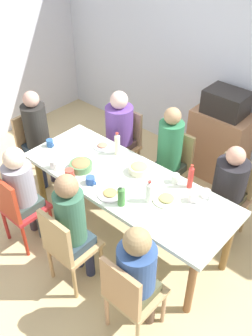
# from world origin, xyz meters

# --- Properties ---
(ground_plane) EXTENTS (6.63, 6.63, 0.00)m
(ground_plane) POSITION_xyz_m (0.00, 0.00, 0.00)
(ground_plane) COLOR #CFB580
(wall_back) EXTENTS (5.76, 0.12, 2.60)m
(wall_back) POSITION_xyz_m (0.00, 1.88, 1.30)
(wall_back) COLOR silver
(wall_back) RESTS_ON ground_plane
(dining_table) EXTENTS (2.22, 0.82, 0.77)m
(dining_table) POSITION_xyz_m (0.00, 0.00, 0.69)
(dining_table) COLOR silver
(dining_table) RESTS_ON ground_plane
(chair_0) EXTENTS (0.40, 0.40, 0.90)m
(chair_0) POSITION_xyz_m (0.00, 0.79, 0.51)
(chair_0) COLOR tan
(chair_0) RESTS_ON ground_plane
(person_0) EXTENTS (0.30, 0.30, 1.27)m
(person_0) POSITION_xyz_m (-0.00, 0.70, 0.74)
(person_0) COLOR #46473C
(person_0) RESTS_ON ground_plane
(chair_1) EXTENTS (0.40, 0.40, 0.90)m
(chair_1) POSITION_xyz_m (-0.74, -0.79, 0.51)
(chair_1) COLOR #B5292B
(chair_1) RESTS_ON ground_plane
(person_1) EXTENTS (0.30, 0.30, 1.16)m
(person_1) POSITION_xyz_m (-0.74, -0.70, 0.70)
(person_1) COLOR #43383E
(person_1) RESTS_ON ground_plane
(chair_2) EXTENTS (0.40, 0.40, 0.90)m
(chair_2) POSITION_xyz_m (0.74, -0.79, 0.51)
(chair_2) COLOR tan
(chair_2) RESTS_ON ground_plane
(person_2) EXTENTS (0.30, 0.30, 1.16)m
(person_2) POSITION_xyz_m (0.74, -0.70, 0.70)
(person_2) COLOR brown
(person_2) RESTS_ON ground_plane
(chair_3) EXTENTS (0.40, 0.40, 0.90)m
(chair_3) POSITION_xyz_m (-1.49, 0.00, 0.51)
(chair_3) COLOR tan
(chair_3) RESTS_ON ground_plane
(person_3) EXTENTS (0.30, 0.30, 1.25)m
(person_3) POSITION_xyz_m (-1.40, 0.00, 0.73)
(person_3) COLOR #302E46
(person_3) RESTS_ON ground_plane
(chair_4) EXTENTS (0.40, 0.40, 0.90)m
(chair_4) POSITION_xyz_m (0.00, -0.79, 0.51)
(chair_4) COLOR tan
(chair_4) RESTS_ON ground_plane
(person_4) EXTENTS (0.30, 0.30, 1.25)m
(person_4) POSITION_xyz_m (0.00, -0.70, 0.73)
(person_4) COLOR #323655
(person_4) RESTS_ON ground_plane
(chair_5) EXTENTS (0.40, 0.40, 0.90)m
(chair_5) POSITION_xyz_m (-0.74, 0.79, 0.51)
(chair_5) COLOR tan
(chair_5) RESTS_ON ground_plane
(person_5) EXTENTS (0.33, 0.33, 1.20)m
(person_5) POSITION_xyz_m (-0.74, 0.70, 0.73)
(person_5) COLOR brown
(person_5) RESTS_ON ground_plane
(chair_6) EXTENTS (0.40, 0.40, 0.90)m
(chair_6) POSITION_xyz_m (0.74, 0.79, 0.51)
(chair_6) COLOR tan
(chair_6) RESTS_ON ground_plane
(person_6) EXTENTS (0.33, 0.33, 1.13)m
(person_6) POSITION_xyz_m (0.74, 0.70, 0.68)
(person_6) COLOR brown
(person_6) RESTS_ON ground_plane
(plate_0) EXTENTS (0.20, 0.20, 0.04)m
(plate_0) POSITION_xyz_m (-0.57, 0.25, 0.78)
(plate_0) COLOR white
(plate_0) RESTS_ON dining_table
(plate_1) EXTENTS (0.25, 0.25, 0.04)m
(plate_1) POSITION_xyz_m (0.46, 0.03, 0.78)
(plate_1) COLOR #E7EAC2
(plate_1) RESTS_ON dining_table
(plate_2) EXTENTS (0.24, 0.24, 0.04)m
(plate_2) POSITION_xyz_m (0.03, -0.25, 0.78)
(plate_2) COLOR silver
(plate_2) RESTS_ON dining_table
(bowl_0) EXTENTS (0.23, 0.23, 0.09)m
(bowl_0) POSITION_xyz_m (-0.46, -0.17, 0.81)
(bowl_0) COLOR #537C4B
(bowl_0) RESTS_ON dining_table
(bowl_1) EXTENTS (0.20, 0.20, 0.09)m
(bowl_1) POSITION_xyz_m (0.01, 0.18, 0.82)
(bowl_1) COLOR beige
(bowl_1) RESTS_ON dining_table
(cup_0) EXTENTS (0.13, 0.09, 0.07)m
(cup_0) POSITION_xyz_m (-0.22, -0.26, 0.81)
(cup_0) COLOR #31549E
(cup_0) RESTS_ON dining_table
(cup_1) EXTENTS (0.11, 0.07, 0.08)m
(cup_1) POSITION_xyz_m (0.71, 0.31, 0.81)
(cup_1) COLOR silver
(cup_1) RESTS_ON dining_table
(cup_2) EXTENTS (0.11, 0.07, 0.08)m
(cup_2) POSITION_xyz_m (-1.00, -0.12, 0.81)
(cup_2) COLOR #2E5B9C
(cup_2) RESTS_ON dining_table
(cup_3) EXTENTS (0.11, 0.08, 0.09)m
(cup_3) POSITION_xyz_m (-0.67, -0.34, 0.82)
(cup_3) COLOR white
(cup_3) RESTS_ON dining_table
(cup_4) EXTENTS (0.12, 0.08, 0.09)m
(cup_4) POSITION_xyz_m (0.64, 0.18, 0.82)
(cup_4) COLOR white
(cup_4) RESTS_ON dining_table
(cup_5) EXTENTS (0.12, 0.08, 0.09)m
(cup_5) POSITION_xyz_m (0.37, 0.29, 0.81)
(cup_5) COLOR white
(cup_5) RESTS_ON dining_table
(cup_6) EXTENTS (0.12, 0.09, 0.10)m
(cup_6) POSITION_xyz_m (-0.43, -0.33, 0.82)
(cup_6) COLOR #D44738
(cup_6) RESTS_ON dining_table
(bottle_0) EXTENTS (0.06, 0.06, 0.26)m
(bottle_0) POSITION_xyz_m (-0.36, 0.27, 0.89)
(bottle_0) COLOR #EFE8C2
(bottle_0) RESTS_ON dining_table
(bottle_1) EXTENTS (0.07, 0.07, 0.22)m
(bottle_1) POSITION_xyz_m (0.19, -0.28, 0.87)
(bottle_1) COLOR #43843B
(bottle_1) RESTS_ON dining_table
(bottle_2) EXTENTS (0.06, 0.06, 0.23)m
(bottle_2) POSITION_xyz_m (0.35, -0.08, 0.88)
(bottle_2) COLOR silver
(bottle_2) RESTS_ON dining_table
(bottle_3) EXTENTS (0.05, 0.05, 0.26)m
(bottle_3) POSITION_xyz_m (0.51, 0.33, 0.89)
(bottle_3) COLOR red
(bottle_3) RESTS_ON dining_table
(side_cabinet) EXTENTS (0.70, 0.44, 0.90)m
(side_cabinet) POSITION_xyz_m (0.14, 1.58, 0.45)
(side_cabinet) COLOR #AB7753
(side_cabinet) RESTS_ON ground_plane
(microwave) EXTENTS (0.48, 0.36, 0.28)m
(microwave) POSITION_xyz_m (0.14, 1.58, 1.04)
(microwave) COLOR #282321
(microwave) RESTS_ON side_cabinet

